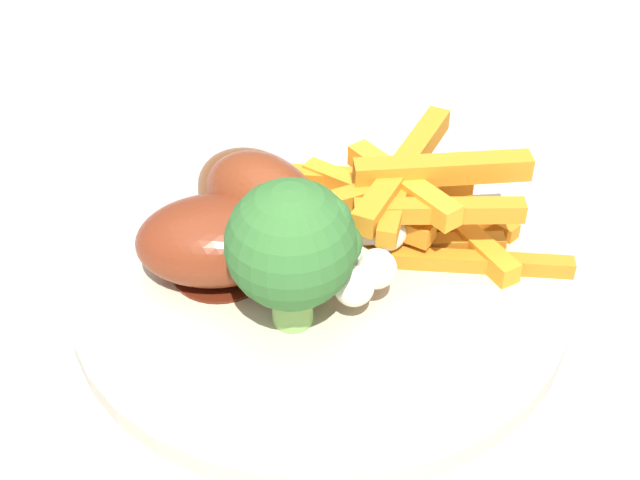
# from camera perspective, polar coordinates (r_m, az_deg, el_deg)

# --- Properties ---
(dining_table) EXTENTS (1.10, 0.82, 0.75)m
(dining_table) POSITION_cam_1_polar(r_m,az_deg,el_deg) (0.56, -7.00, -7.68)
(dining_table) COLOR #B7B7BC
(dining_table) RESTS_ON ground_plane
(dinner_plate) EXTENTS (0.25, 0.25, 0.01)m
(dinner_plate) POSITION_cam_1_polar(r_m,az_deg,el_deg) (0.44, -0.00, -2.64)
(dinner_plate) COLOR beige
(dinner_plate) RESTS_ON dining_table
(broccoli_floret_front) EXTENTS (0.06, 0.06, 0.08)m
(broccoli_floret_front) POSITION_cam_1_polar(r_m,az_deg,el_deg) (0.38, -1.70, -0.43)
(broccoli_floret_front) COLOR #83BA5C
(broccoli_floret_front) RESTS_ON dinner_plate
(carrot_fries_pile) EXTENTS (0.11, 0.14, 0.05)m
(carrot_fries_pile) POSITION_cam_1_polar(r_m,az_deg,el_deg) (0.44, 5.97, 2.44)
(carrot_fries_pile) COLOR orange
(carrot_fries_pile) RESTS_ON dinner_plate
(chicken_drumstick_near) EXTENTS (0.06, 0.14, 0.04)m
(chicken_drumstick_near) POSITION_cam_1_polar(r_m,az_deg,el_deg) (0.42, -6.05, 0.02)
(chicken_drumstick_near) COLOR #4F1A0D
(chicken_drumstick_near) RESTS_ON dinner_plate
(chicken_drumstick_far) EXTENTS (0.13, 0.08, 0.04)m
(chicken_drumstick_far) POSITION_cam_1_polar(r_m,az_deg,el_deg) (0.44, -3.74, 2.34)
(chicken_drumstick_far) COLOR #4E230F
(chicken_drumstick_far) RESTS_ON dinner_plate
(chicken_drumstick_extra) EXTENTS (0.11, 0.09, 0.05)m
(chicken_drumstick_extra) POSITION_cam_1_polar(r_m,az_deg,el_deg) (0.43, -3.37, 2.22)
(chicken_drumstick_extra) COLOR #551D0E
(chicken_drumstick_extra) RESTS_ON dinner_plate
(fork) EXTENTS (0.02, 0.19, 0.00)m
(fork) POSITION_cam_1_polar(r_m,az_deg,el_deg) (0.64, -14.31, 10.55)
(fork) COLOR silver
(fork) RESTS_ON dining_table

